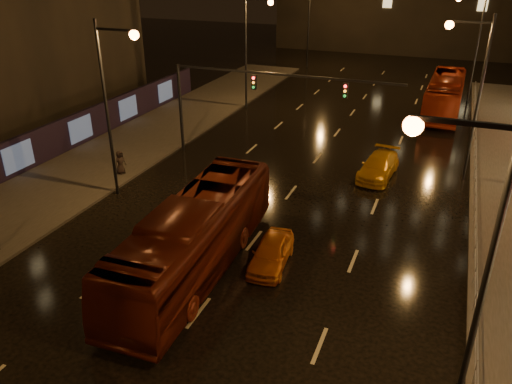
% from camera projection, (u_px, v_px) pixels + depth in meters
% --- Properties ---
extents(ground, '(140.00, 140.00, 0.00)m').
position_uv_depth(ground, '(310.00, 168.00, 33.38)').
color(ground, black).
rests_on(ground, ground).
extents(sidewalk_left, '(7.00, 70.00, 0.15)m').
position_uv_depth(sidewalk_left, '(96.00, 166.00, 33.64)').
color(sidewalk_left, '#38332D').
rests_on(sidewalk_left, ground).
extents(hoarding_left, '(0.30, 46.00, 2.50)m').
position_uv_depth(hoarding_left, '(16.00, 157.00, 31.85)').
color(hoarding_left, black).
rests_on(hoarding_left, ground).
extents(traffic_signal, '(15.31, 0.32, 6.20)m').
position_uv_depth(traffic_signal, '(239.00, 92.00, 33.01)').
color(traffic_signal, black).
rests_on(traffic_signal, ground).
extents(streetlight_right, '(2.64, 0.50, 10.00)m').
position_uv_depth(streetlight_right, '(464.00, 242.00, 12.54)').
color(streetlight_right, black).
rests_on(streetlight_right, ground).
extents(railing_right, '(0.05, 56.00, 1.00)m').
position_uv_depth(railing_right, '(476.00, 193.00, 27.92)').
color(railing_right, '#99999E').
rests_on(railing_right, sidewalk_right).
extents(bus_red, '(3.36, 12.46, 3.44)m').
position_uv_depth(bus_red, '(196.00, 236.00, 22.05)').
color(bus_red, '#4C140A').
rests_on(bus_red, ground).
extents(bus_curb, '(3.06, 12.06, 3.34)m').
position_uv_depth(bus_curb, '(445.00, 95.00, 44.23)').
color(bus_curb, maroon).
rests_on(bus_curb, ground).
extents(taxi_near, '(1.90, 3.98, 1.31)m').
position_uv_depth(taxi_near, '(271.00, 252.00, 22.78)').
color(taxi_near, '#CD5F13').
rests_on(taxi_near, ground).
extents(taxi_far, '(2.34, 4.94, 1.39)m').
position_uv_depth(taxi_far, '(379.00, 166.00, 31.92)').
color(taxi_far, '#BA7A11').
rests_on(taxi_far, ground).
extents(pedestrian_c, '(0.66, 0.85, 1.54)m').
position_uv_depth(pedestrian_c, '(120.00, 162.00, 31.93)').
color(pedestrian_c, black).
rests_on(pedestrian_c, sidewalk_left).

